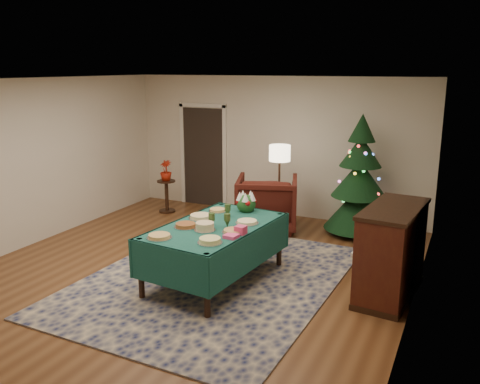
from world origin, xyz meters
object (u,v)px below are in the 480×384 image
at_px(floor_lamp, 280,158).
at_px(piano, 391,253).
at_px(armchair, 267,201).
at_px(buffet_table, 215,237).
at_px(potted_plant, 166,175).
at_px(side_table, 167,197).
at_px(christmas_tree, 359,181).
at_px(gift_box, 241,230).

relative_size(floor_lamp, piano, 1.08).
bearing_deg(floor_lamp, armchair, -150.80).
distance_m(floor_lamp, piano, 3.08).
xyz_separation_m(buffet_table, potted_plant, (-2.48, 2.62, 0.12)).
height_order(side_table, piano, piano).
height_order(armchair, floor_lamp, floor_lamp).
height_order(buffet_table, side_table, buffet_table).
bearing_deg(potted_plant, armchair, -5.38).
height_order(armchair, piano, piano).
relative_size(buffet_table, armchair, 2.02).
bearing_deg(floor_lamp, christmas_tree, 14.14).
distance_m(armchair, piano, 3.07).
bearing_deg(floor_lamp, potted_plant, 177.48).
relative_size(potted_plant, piano, 0.28).
xyz_separation_m(side_table, potted_plant, (0.00, 0.00, 0.45)).
height_order(side_table, christmas_tree, christmas_tree).
distance_m(gift_box, floor_lamp, 2.78).
xyz_separation_m(gift_box, piano, (1.76, 0.74, -0.28)).
bearing_deg(buffet_table, side_table, 133.36).
xyz_separation_m(armchair, potted_plant, (-2.26, 0.21, 0.23)).
relative_size(floor_lamp, side_table, 2.36).
height_order(side_table, potted_plant, potted_plant).
xyz_separation_m(floor_lamp, side_table, (-2.45, 0.11, -0.99)).
bearing_deg(armchair, gift_box, 85.91).
xyz_separation_m(buffet_table, floor_lamp, (-0.03, 2.52, 0.66)).
relative_size(gift_box, piano, 0.09).
relative_size(gift_box, armchair, 0.12).
bearing_deg(christmas_tree, gift_box, -105.59).
xyz_separation_m(christmas_tree, piano, (0.91, -2.30, -0.37)).
bearing_deg(floor_lamp, side_table, 177.48).
bearing_deg(potted_plant, christmas_tree, 3.47).
xyz_separation_m(buffet_table, side_table, (-2.48, 2.62, -0.33)).
bearing_deg(armchair, floor_lamp, -169.60).
relative_size(floor_lamp, christmas_tree, 0.73).
height_order(buffet_table, armchair, armchair).
bearing_deg(piano, buffet_table, -166.10).
height_order(buffet_table, piano, piano).
bearing_deg(piano, side_table, 156.21).
xyz_separation_m(buffet_table, armchair, (-0.22, 2.41, -0.11)).
relative_size(armchair, side_table, 1.66).
xyz_separation_m(buffet_table, piano, (2.23, 0.55, -0.07)).
bearing_deg(side_table, buffet_table, -46.64).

